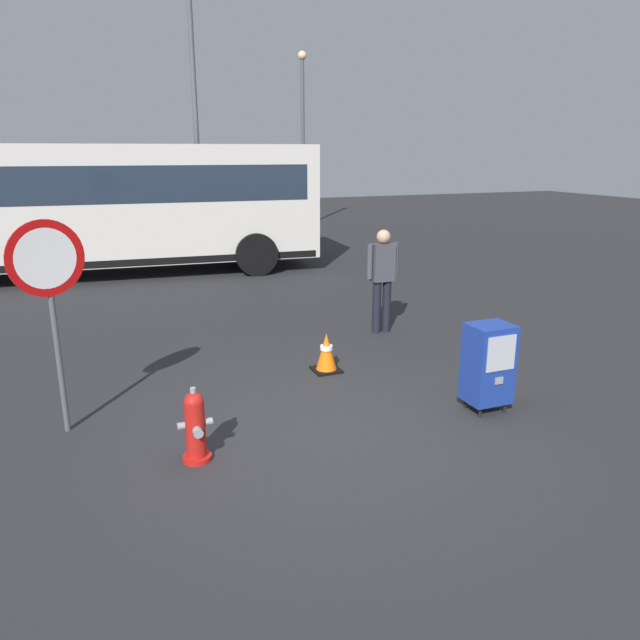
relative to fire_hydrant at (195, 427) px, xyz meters
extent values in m
plane|color=#262628|center=(1.45, -0.02, -0.35)|extent=(60.00, 60.00, 0.00)
cylinder|color=red|center=(0.00, 0.00, -0.33)|extent=(0.28, 0.28, 0.05)
cylinder|color=red|center=(0.00, 0.00, -0.03)|extent=(0.19, 0.19, 0.55)
sphere|color=red|center=(0.00, 0.00, 0.25)|extent=(0.19, 0.19, 0.19)
cylinder|color=gray|center=(0.00, 0.00, 0.37)|extent=(0.06, 0.06, 0.05)
cylinder|color=gray|center=(0.00, -0.13, 0.00)|extent=(0.09, 0.08, 0.09)
cylinder|color=gray|center=(-0.13, 0.00, 0.03)|extent=(0.07, 0.07, 0.07)
cylinder|color=gray|center=(0.13, 0.00, 0.03)|extent=(0.07, 0.07, 0.07)
cylinder|color=black|center=(3.10, -0.22, -0.29)|extent=(0.04, 0.04, 0.12)
cylinder|color=black|center=(3.44, -0.22, -0.29)|extent=(0.04, 0.04, 0.12)
cylinder|color=black|center=(3.10, 0.06, -0.29)|extent=(0.04, 0.04, 0.12)
cylinder|color=black|center=(3.44, 0.06, -0.29)|extent=(0.04, 0.04, 0.12)
cube|color=navy|center=(3.27, -0.08, 0.22)|extent=(0.48, 0.40, 0.90)
cube|color=#B2B7BF|center=(3.27, -0.28, 0.40)|extent=(0.36, 0.01, 0.40)
cube|color=gray|center=(3.27, -0.29, 0.08)|extent=(0.10, 0.02, 0.08)
cylinder|color=#4C4F54|center=(-1.16, 1.15, 0.75)|extent=(0.06, 0.06, 2.20)
cylinder|color=red|center=(-1.16, 1.13, 1.50)|extent=(0.71, 0.31, 0.76)
cylinder|color=white|center=(-1.16, 1.11, 1.50)|extent=(0.56, 0.23, 0.60)
cylinder|color=black|center=(3.50, 3.09, 0.07)|extent=(0.14, 0.14, 0.85)
cylinder|color=black|center=(3.68, 3.09, 0.07)|extent=(0.14, 0.14, 0.85)
cube|color=#3F3F47|center=(3.59, 3.09, 0.80)|extent=(0.36, 0.20, 0.60)
sphere|color=tan|center=(3.59, 3.09, 1.21)|extent=(0.22, 0.22, 0.22)
cylinder|color=#3F3F47|center=(3.36, 3.09, 0.83)|extent=(0.09, 0.09, 0.55)
cylinder|color=#3F3F47|center=(3.82, 3.09, 0.83)|extent=(0.09, 0.09, 0.55)
cube|color=black|center=(2.07, 1.76, -0.34)|extent=(0.36, 0.36, 0.03)
cone|color=orange|center=(2.07, 1.76, -0.07)|extent=(0.28, 0.28, 0.50)
cylinder|color=white|center=(2.07, 1.76, -0.02)|extent=(0.17, 0.17, 0.06)
cube|color=beige|center=(-0.59, 9.82, 1.32)|extent=(10.67, 3.33, 2.65)
cube|color=#1E2838|center=(-0.59, 9.82, 1.80)|extent=(10.04, 3.30, 0.80)
cube|color=black|center=(-0.59, 9.82, 0.10)|extent=(10.46, 3.32, 0.16)
cylinder|color=black|center=(2.98, 8.28, 0.15)|extent=(1.02, 0.36, 1.00)
cylinder|color=black|center=(3.18, 10.77, 0.15)|extent=(1.02, 0.36, 1.00)
cylinder|color=#4C4F54|center=(7.28, 16.69, 2.69)|extent=(0.14, 0.14, 6.07)
sphere|color=#FFD18C|center=(7.28, 16.69, 5.82)|extent=(0.32, 0.32, 0.32)
cylinder|color=#4C4F54|center=(2.38, 11.77, 3.23)|extent=(0.14, 0.14, 7.16)
camera|label=1|loc=(-0.81, -5.19, 2.51)|focal=33.37mm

